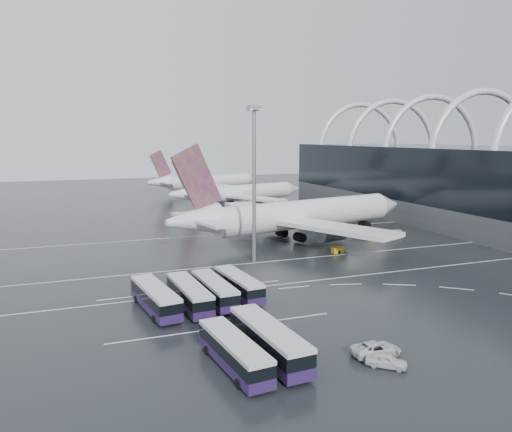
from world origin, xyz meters
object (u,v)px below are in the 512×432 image
object	(u,v)px
gse_cart_belly_c	(338,250)
bus_row_near_a	(155,298)
bus_row_near_b	(189,294)
gse_cart_belly_d	(396,233)
gse_cart_belly_b	(345,231)
bus_row_far_a	(234,352)
bus_row_near_d	(238,284)
gse_cart_belly_e	(330,231)
van_curve_b	(386,360)
bus_row_near_c	(214,290)
bus_row_far_b	(269,340)
floodlight_mast	(254,165)
gse_cart_belly_a	(371,236)
airliner_main	(295,216)
airliner_gate_c	(204,182)
van_curve_a	(376,349)
airliner_gate_b	(237,193)

from	to	relation	value
gse_cart_belly_c	bus_row_near_a	bearing A→B (deg)	-152.20
bus_row_near_b	gse_cart_belly_d	world-z (taller)	bus_row_near_b
gse_cart_belly_b	bus_row_far_a	bearing A→B (deg)	-129.09
bus_row_near_d	gse_cart_belly_e	bearing A→B (deg)	-49.10
van_curve_b	bus_row_near_c	bearing A→B (deg)	64.72
gse_cart_belly_b	gse_cart_belly_e	distance (m)	3.72
gse_cart_belly_b	bus_row_near_d	bearing A→B (deg)	-137.48
bus_row_far_a	van_curve_b	distance (m)	15.27
bus_row_near_d	bus_row_far_b	world-z (taller)	bus_row_far_b
floodlight_mast	gse_cart_belly_a	xyz separation A→B (m)	(32.21, 10.38, -17.26)
bus_row_far_b	gse_cart_belly_a	bearing A→B (deg)	-46.50
airliner_main	bus_row_near_c	world-z (taller)	airliner_main
bus_row_near_b	bus_row_near_c	bearing A→B (deg)	-80.79
gse_cart_belly_d	bus_row_near_d	bearing A→B (deg)	-148.93
airliner_main	bus_row_far_b	world-z (taller)	airliner_main
airliner_main	airliner_gate_c	distance (m)	96.69
bus_row_near_d	bus_row_far_b	xyz separation A→B (m)	(-3.55, -20.60, 0.22)
airliner_main	bus_row_far_b	xyz separation A→B (m)	(-28.00, -53.84, -3.51)
bus_row_near_a	bus_row_far_b	distance (m)	20.38
bus_row_near_c	bus_row_far_a	distance (m)	20.40
airliner_main	airliner_gate_c	bearing A→B (deg)	74.69
bus_row_near_d	van_curve_a	xyz separation A→B (m)	(7.14, -24.27, -0.92)
gse_cart_belly_b	gse_cart_belly_c	size ratio (longest dim) A/B	1.11
bus_row_near_d	bus_row_far_a	bearing A→B (deg)	155.19
bus_row_near_d	bus_row_far_b	bearing A→B (deg)	165.02
floodlight_mast	gse_cart_belly_a	bearing A→B (deg)	17.86
airliner_gate_b	van_curve_b	world-z (taller)	airliner_gate_b
bus_row_near_b	gse_cart_belly_b	distance (m)	59.97
bus_row_far_a	bus_row_near_a	bearing A→B (deg)	7.60
airliner_gate_b	bus_row_near_b	size ratio (longest dim) A/B	3.75
airliner_gate_c	bus_row_near_a	xyz separation A→B (m)	(-41.18, -132.05, -2.65)
bus_row_near_b	van_curve_b	world-z (taller)	bus_row_near_b
bus_row_far_b	van_curve_a	distance (m)	11.37
bus_row_near_c	gse_cart_belly_d	size ratio (longest dim) A/B	5.90
bus_row_near_d	bus_row_far_a	distance (m)	22.97
bus_row_near_d	van_curve_a	distance (m)	25.31
bus_row_near_a	gse_cart_belly_c	bearing A→B (deg)	-70.08
airliner_main	gse_cart_belly_b	bearing A→B (deg)	-3.85
van_curve_a	bus_row_far_a	bearing A→B (deg)	81.00
gse_cart_belly_a	bus_row_near_a	bearing A→B (deg)	-150.16
bus_row_near_a	floodlight_mast	bearing A→B (deg)	-54.35
gse_cart_belly_d	bus_row_near_a	bearing A→B (deg)	-152.65
gse_cart_belly_a	gse_cart_belly_d	bearing A→B (deg)	6.53
gse_cart_belly_b	gse_cart_belly_c	bearing A→B (deg)	-124.57
van_curve_a	gse_cart_belly_c	size ratio (longest dim) A/B	2.46
airliner_gate_c	bus_row_far_a	xyz separation A→B (m)	(-36.53, -151.47, -2.75)
bus_row_near_c	airliner_main	bearing A→B (deg)	-42.64
bus_row_near_b	bus_row_near_c	world-z (taller)	bus_row_near_b
van_curve_b	gse_cart_belly_b	size ratio (longest dim) A/B	1.67
airliner_main	bus_row_near_a	bearing A→B (deg)	-148.78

